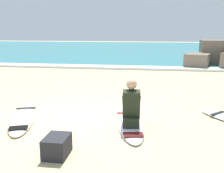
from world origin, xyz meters
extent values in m
plane|color=#CCB584|center=(0.00, 0.00, 0.00)|extent=(80.00, 80.00, 0.00)
cube|color=teal|center=(0.00, 21.50, 0.05)|extent=(80.00, 28.00, 0.10)
cube|color=white|center=(0.00, 7.80, 0.06)|extent=(80.00, 0.90, 0.11)
ellipsoid|color=silver|center=(1.12, -0.34, 0.04)|extent=(0.92, 2.22, 0.07)
cube|color=red|center=(1.01, 0.25, 0.07)|extent=(0.49, 0.19, 0.01)
cube|color=#4A1311|center=(1.25, -1.02, 0.07)|extent=(0.40, 0.30, 0.01)
cube|color=black|center=(1.18, -0.61, 0.18)|extent=(0.34, 0.29, 0.20)
cylinder|color=black|center=(1.06, -0.44, 0.33)|extent=(0.18, 0.42, 0.43)
cylinder|color=black|center=(1.03, -0.23, 0.30)|extent=(0.14, 0.27, 0.42)
cube|color=black|center=(1.02, -0.16, 0.10)|extent=(0.12, 0.23, 0.05)
cylinder|color=black|center=(1.26, -0.42, 0.33)|extent=(0.18, 0.42, 0.43)
cylinder|color=black|center=(1.26, -0.21, 0.30)|extent=(0.14, 0.27, 0.42)
cube|color=black|center=(1.26, -0.14, 0.10)|extent=(0.12, 0.23, 0.05)
cube|color=black|center=(1.17, -0.57, 0.53)|extent=(0.36, 0.32, 0.57)
sphere|color=tan|center=(1.17, -0.54, 0.92)|extent=(0.21, 0.21, 0.21)
cylinder|color=black|center=(1.02, -0.43, 0.55)|extent=(0.12, 0.40, 0.31)
cylinder|color=black|center=(1.30, -0.41, 0.55)|extent=(0.12, 0.40, 0.31)
ellipsoid|color=#EFE5C6|center=(-1.26, -0.35, 0.04)|extent=(1.28, 2.30, 0.07)
cube|color=black|center=(-1.49, 0.24, 0.07)|extent=(0.48, 0.26, 0.01)
cube|color=black|center=(-1.01, -1.03, 0.07)|extent=(0.43, 0.35, 0.01)
cube|color=black|center=(3.09, 0.55, 0.07)|extent=(0.42, 0.40, 0.01)
cube|color=#756656|center=(4.93, 9.92, 0.70)|extent=(1.50, 1.37, 1.39)
cube|color=#756656|center=(3.89, 8.72, 0.37)|extent=(1.60, 1.93, 0.74)
cube|color=#232328|center=(0.11, -1.89, 0.16)|extent=(0.37, 0.48, 0.32)
camera|label=1|loc=(1.57, -5.55, 1.95)|focal=42.10mm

